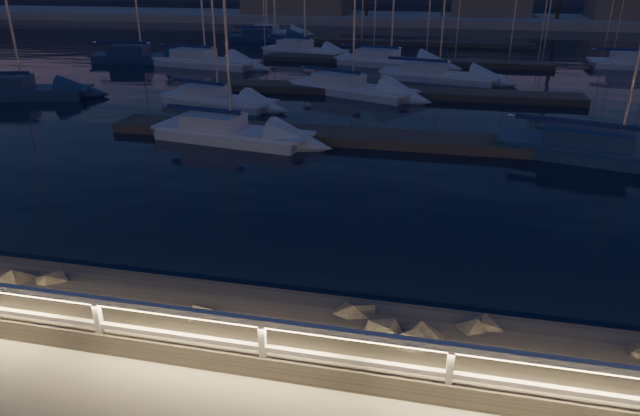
{
  "coord_description": "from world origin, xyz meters",
  "views": [
    {
      "loc": [
        3.62,
        -7.33,
        6.25
      ],
      "look_at": [
        1.06,
        4.0,
        1.35
      ],
      "focal_mm": 32.0,
      "sensor_mm": 36.0,
      "label": 1
    }
  ],
  "objects_px": {
    "sailboat_b": "(228,131)",
    "sailboat_n": "(265,37)",
    "sailboat_f": "(216,98)",
    "sailboat_a": "(20,90)",
    "sailboat_g": "(436,74)",
    "guard_rail": "(201,325)",
    "sailboat_i": "(303,50)",
    "sailboat_k": "(388,60)",
    "sailboat_j": "(203,60)",
    "sailboat_c": "(350,87)",
    "sailboat_h": "(612,149)",
    "sailboat_e": "(140,56)",
    "sailboat_m": "(273,31)"
  },
  "relations": [
    {
      "from": "sailboat_f",
      "to": "sailboat_a",
      "type": "bearing_deg",
      "value": -163.21
    },
    {
      "from": "guard_rail",
      "to": "sailboat_i",
      "type": "xyz_separation_m",
      "value": [
        -8.66,
        40.7,
        -0.92
      ]
    },
    {
      "from": "sailboat_f",
      "to": "sailboat_j",
      "type": "bearing_deg",
      "value": 130.2
    },
    {
      "from": "sailboat_e",
      "to": "sailboat_a",
      "type": "bearing_deg",
      "value": -97.1
    },
    {
      "from": "sailboat_a",
      "to": "sailboat_k",
      "type": "relative_size",
      "value": 0.87
    },
    {
      "from": "sailboat_b",
      "to": "sailboat_i",
      "type": "xyz_separation_m",
      "value": [
        -3.27,
        25.71,
        0.04
      ]
    },
    {
      "from": "guard_rail",
      "to": "sailboat_h",
      "type": "distance_m",
      "value": 18.6
    },
    {
      "from": "sailboat_e",
      "to": "sailboat_n",
      "type": "height_order",
      "value": "sailboat_e"
    },
    {
      "from": "guard_rail",
      "to": "sailboat_a",
      "type": "distance_m",
      "value": 28.8
    },
    {
      "from": "sailboat_b",
      "to": "sailboat_c",
      "type": "relative_size",
      "value": 0.91
    },
    {
      "from": "guard_rail",
      "to": "sailboat_n",
      "type": "bearing_deg",
      "value": 106.68
    },
    {
      "from": "sailboat_i",
      "to": "sailboat_n",
      "type": "distance_m",
      "value": 10.97
    },
    {
      "from": "sailboat_h",
      "to": "sailboat_b",
      "type": "bearing_deg",
      "value": -163.05
    },
    {
      "from": "sailboat_e",
      "to": "sailboat_g",
      "type": "distance_m",
      "value": 23.07
    },
    {
      "from": "sailboat_h",
      "to": "sailboat_j",
      "type": "distance_m",
      "value": 30.19
    },
    {
      "from": "sailboat_b",
      "to": "sailboat_j",
      "type": "distance_m",
      "value": 20.47
    },
    {
      "from": "sailboat_g",
      "to": "sailboat_j",
      "type": "bearing_deg",
      "value": -174.41
    },
    {
      "from": "sailboat_b",
      "to": "sailboat_h",
      "type": "relative_size",
      "value": 0.8
    },
    {
      "from": "guard_rail",
      "to": "sailboat_k",
      "type": "xyz_separation_m",
      "value": [
        -1.0,
        36.68,
        -0.93
      ]
    },
    {
      "from": "sailboat_c",
      "to": "sailboat_i",
      "type": "relative_size",
      "value": 1.02
    },
    {
      "from": "sailboat_a",
      "to": "sailboat_f",
      "type": "xyz_separation_m",
      "value": [
        11.63,
        0.57,
        -0.05
      ]
    },
    {
      "from": "sailboat_n",
      "to": "sailboat_h",
      "type": "bearing_deg",
      "value": -60.58
    },
    {
      "from": "sailboat_j",
      "to": "sailboat_m",
      "type": "height_order",
      "value": "sailboat_j"
    },
    {
      "from": "guard_rail",
      "to": "sailboat_c",
      "type": "bearing_deg",
      "value": 94.45
    },
    {
      "from": "sailboat_c",
      "to": "sailboat_i",
      "type": "bearing_deg",
      "value": 136.45
    },
    {
      "from": "guard_rail",
      "to": "sailboat_i",
      "type": "height_order",
      "value": "sailboat_i"
    },
    {
      "from": "sailboat_n",
      "to": "sailboat_b",
      "type": "bearing_deg",
      "value": -81.45
    },
    {
      "from": "sailboat_k",
      "to": "sailboat_j",
      "type": "bearing_deg",
      "value": -152.8
    },
    {
      "from": "sailboat_b",
      "to": "sailboat_m",
      "type": "height_order",
      "value": "sailboat_b"
    },
    {
      "from": "sailboat_e",
      "to": "sailboat_k",
      "type": "distance_m",
      "value": 19.33
    },
    {
      "from": "sailboat_g",
      "to": "sailboat_h",
      "type": "bearing_deg",
      "value": -52.83
    },
    {
      "from": "sailboat_b",
      "to": "sailboat_n",
      "type": "relative_size",
      "value": 0.91
    },
    {
      "from": "sailboat_h",
      "to": "sailboat_k",
      "type": "distance_m",
      "value": 23.72
    },
    {
      "from": "sailboat_k",
      "to": "sailboat_n",
      "type": "relative_size",
      "value": 1.09
    },
    {
      "from": "sailboat_i",
      "to": "sailboat_c",
      "type": "bearing_deg",
      "value": -50.5
    },
    {
      "from": "sailboat_b",
      "to": "sailboat_g",
      "type": "distance_m",
      "value": 18.23
    },
    {
      "from": "sailboat_h",
      "to": "sailboat_n",
      "type": "bearing_deg",
      "value": 140.6
    },
    {
      "from": "sailboat_i",
      "to": "sailboat_m",
      "type": "xyz_separation_m",
      "value": [
        -7.03,
        14.29,
        -0.03
      ]
    },
    {
      "from": "sailboat_a",
      "to": "sailboat_e",
      "type": "distance_m",
      "value": 13.5
    },
    {
      "from": "sailboat_f",
      "to": "sailboat_c",
      "type": "bearing_deg",
      "value": 49.41
    },
    {
      "from": "guard_rail",
      "to": "sailboat_k",
      "type": "distance_m",
      "value": 36.7
    },
    {
      "from": "sailboat_m",
      "to": "sailboat_n",
      "type": "relative_size",
      "value": 0.9
    },
    {
      "from": "sailboat_g",
      "to": "sailboat_n",
      "type": "distance_m",
      "value": 25.51
    },
    {
      "from": "sailboat_a",
      "to": "sailboat_g",
      "type": "bearing_deg",
      "value": 9.1
    },
    {
      "from": "sailboat_a",
      "to": "sailboat_f",
      "type": "distance_m",
      "value": 11.65
    },
    {
      "from": "sailboat_b",
      "to": "sailboat_n",
      "type": "distance_m",
      "value": 36.01
    },
    {
      "from": "sailboat_h",
      "to": "sailboat_f",
      "type": "bearing_deg",
      "value": 177.91
    },
    {
      "from": "sailboat_b",
      "to": "sailboat_k",
      "type": "xyz_separation_m",
      "value": [
        4.4,
        21.7,
        0.03
      ]
    },
    {
      "from": "sailboat_f",
      "to": "sailboat_g",
      "type": "bearing_deg",
      "value": 56.09
    },
    {
      "from": "sailboat_k",
      "to": "sailboat_e",
      "type": "bearing_deg",
      "value": -159.03
    }
  ]
}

